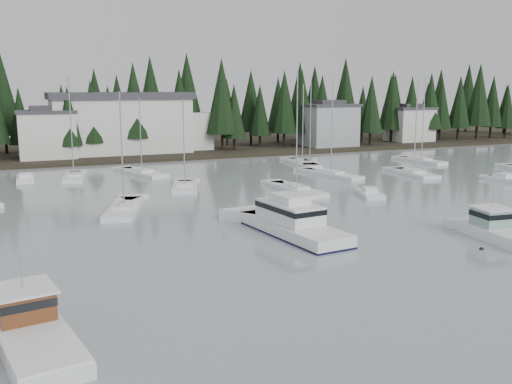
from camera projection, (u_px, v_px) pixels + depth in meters
ground at (485, 307)px, 32.21m from camera, size 260.00×260.00×0.00m
far_shore_land at (133, 147)px, 119.66m from camera, size 240.00×54.00×1.00m
conifer_treeline at (145, 152)px, 109.75m from camera, size 200.00×22.00×20.00m
house_west at (47, 133)px, 95.52m from camera, size 9.54×7.42×8.75m
house_east_a at (329, 124)px, 115.81m from camera, size 10.60×8.48×9.25m
house_east_b at (410, 123)px, 126.35m from camera, size 9.54×7.42×8.25m
harbor_inn at (132, 123)px, 104.24m from camera, size 29.50×11.50×10.90m
lobster_boat_brown at (29, 333)px, 27.44m from camera, size 5.77×9.80×4.66m
cabin_cruiser_center at (292, 225)px, 48.00m from camera, size 5.08×12.47×5.21m
lobster_boat_teal at (501, 234)px, 46.12m from camera, size 4.05×8.89×4.78m
sailboat_1 at (124, 210)px, 57.25m from camera, size 6.10×10.81×12.39m
sailboat_2 at (331, 175)px, 79.99m from camera, size 4.69×11.03×13.82m
sailboat_4 at (142, 174)px, 81.38m from camera, size 5.61×10.95×11.37m
sailboat_6 at (413, 174)px, 80.82m from camera, size 3.66×9.12×14.14m
sailboat_7 at (421, 162)px, 94.83m from camera, size 3.36×9.63×14.53m
sailboat_8 at (185, 188)px, 69.65m from camera, size 5.25×8.62×11.50m
sailboat_9 at (296, 191)px, 68.13m from camera, size 3.18×10.70×14.73m
sailboat_10 at (310, 164)px, 92.31m from camera, size 6.18×9.06×13.64m
sailboat_12 at (74, 178)px, 77.45m from camera, size 3.98×8.93×14.16m
sailboat_13 at (302, 164)px, 91.82m from camera, size 4.08×11.18×13.31m
runabout_1 at (370, 195)px, 65.14m from camera, size 3.90×5.96×1.42m
runabout_2 at (504, 180)px, 75.69m from camera, size 2.93×5.33×1.42m
runabout_3 at (25, 180)px, 75.69m from camera, size 2.39×5.89×1.42m
mooring_buoy_dark at (482, 249)px, 43.60m from camera, size 0.38×0.38×0.38m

